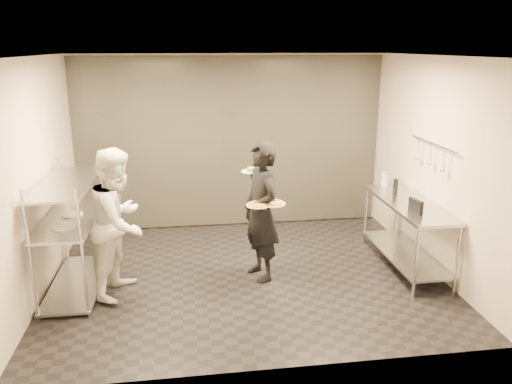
{
  "coord_description": "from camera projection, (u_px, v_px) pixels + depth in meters",
  "views": [
    {
      "loc": [
        -0.72,
        -5.96,
        2.93
      ],
      "look_at": [
        0.15,
        0.15,
        1.1
      ],
      "focal_mm": 35.0,
      "sensor_mm": 36.0,
      "label": 1
    }
  ],
  "objects": [
    {
      "name": "pos_monitor",
      "position": [
        416.0,
        206.0,
        6.16
      ],
      "size": [
        0.09,
        0.25,
        0.18
      ],
      "primitive_type": "cube",
      "rotation": [
        0.0,
        0.0,
        0.17
      ],
      "color": "black",
      "rests_on": "prep_counter"
    },
    {
      "name": "salad_plate",
      "position": [
        251.0,
        170.0,
        6.45
      ],
      "size": [
        0.25,
        0.25,
        0.07
      ],
      "color": "white",
      "rests_on": "waiter"
    },
    {
      "name": "pizza_plate_far",
      "position": [
        273.0,
        203.0,
        6.11
      ],
      "size": [
        0.31,
        0.31,
        0.05
      ],
      "color": "white",
      "rests_on": "waiter"
    },
    {
      "name": "pass_rack",
      "position": [
        71.0,
        229.0,
        6.07
      ],
      "size": [
        0.6,
        1.6,
        1.5
      ],
      "color": "silver",
      "rests_on": "ground"
    },
    {
      "name": "chef",
      "position": [
        119.0,
        222.0,
        5.93
      ],
      "size": [
        0.92,
        1.04,
        1.8
      ],
      "primitive_type": "imported",
      "rotation": [
        0.0,
        0.0,
        1.25
      ],
      "color": "silver",
      "rests_on": "ground"
    },
    {
      "name": "waiter",
      "position": [
        261.0,
        212.0,
        6.31
      ],
      "size": [
        0.61,
        0.75,
        1.79
      ],
      "primitive_type": "imported",
      "rotation": [
        0.0,
        0.0,
        -1.26
      ],
      "color": "black",
      "rests_on": "ground"
    },
    {
      "name": "pizza_plate_near",
      "position": [
        258.0,
        204.0,
        6.03
      ],
      "size": [
        0.28,
        0.28,
        0.05
      ],
      "color": "white",
      "rests_on": "waiter"
    },
    {
      "name": "bottle_green",
      "position": [
        383.0,
        179.0,
        7.34
      ],
      "size": [
        0.06,
        0.06,
        0.22
      ],
      "primitive_type": "cylinder",
      "color": "gray",
      "rests_on": "prep_counter"
    },
    {
      "name": "room_shell",
      "position": [
        236.0,
        153.0,
        7.31
      ],
      "size": [
        5.0,
        4.0,
        2.8
      ],
      "color": "black",
      "rests_on": "ground"
    },
    {
      "name": "bottle_clear",
      "position": [
        386.0,
        181.0,
        7.32
      ],
      "size": [
        0.05,
        0.05,
        0.18
      ],
      "primitive_type": "cylinder",
      "color": "gray",
      "rests_on": "prep_counter"
    },
    {
      "name": "bottle_dark",
      "position": [
        395.0,
        187.0,
        6.89
      ],
      "size": [
        0.07,
        0.07,
        0.23
      ],
      "primitive_type": "cylinder",
      "color": "black",
      "rests_on": "prep_counter"
    },
    {
      "name": "utensil_rail",
      "position": [
        431.0,
        155.0,
        6.47
      ],
      "size": [
        0.07,
        1.2,
        0.31
      ],
      "color": "silver",
      "rests_on": "room_shell"
    },
    {
      "name": "prep_counter",
      "position": [
        407.0,
        223.0,
        6.7
      ],
      "size": [
        0.6,
        1.8,
        0.92
      ],
      "color": "silver",
      "rests_on": "ground"
    }
  ]
}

